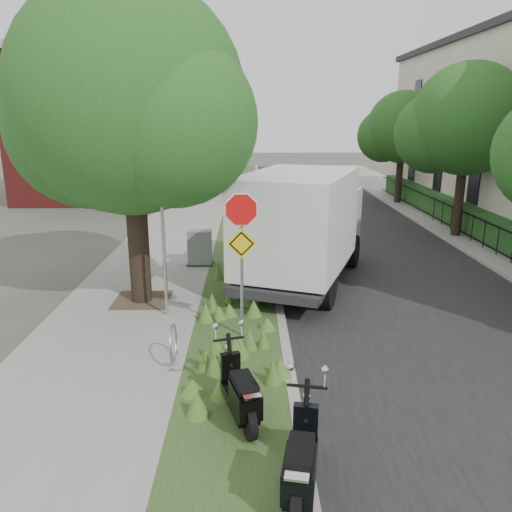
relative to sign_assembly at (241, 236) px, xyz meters
The scene contains 20 objects.
ground 2.78m from the sign_assembly, 22.62° to the right, with size 120.00×120.00×0.00m, color #4C5147.
sidewalk_near 10.10m from the sign_assembly, 106.84° to the left, with size 3.50×60.00×0.12m, color gray.
verge 9.69m from the sign_assembly, 90.61° to the left, with size 2.00×60.00×0.12m, color #2B481F.
kerb_near 9.73m from the sign_assembly, 84.54° to the left, with size 0.20×60.00×0.13m, color #9E9991.
road 10.65m from the sign_assembly, 64.96° to the left, with size 7.00×60.00×0.01m, color black.
kerb_far 12.50m from the sign_assembly, 50.01° to the left, with size 0.20×60.00×0.13m, color #9E9991.
footpath_far 13.64m from the sign_assembly, 44.45° to the left, with size 3.20×60.00×0.12m, color gray.
street_tree_main 4.30m from the sign_assembly, 139.63° to the left, with size 6.21×5.54×7.66m.
bare_post 2.18m from the sign_assembly, 145.95° to the left, with size 0.08×0.08×4.00m.
bike_hoop 2.54m from the sign_assembly, 137.69° to the right, with size 0.06×0.78×0.77m.
sign_assembly is the anchor object (origin of this frame).
fence_far 12.86m from the sign_assembly, 47.60° to the left, with size 0.04×24.00×1.00m.
hedge_far 13.34m from the sign_assembly, 45.36° to the left, with size 1.00×24.00×1.10m, color #1C4016.
brick_building 22.97m from the sign_assembly, 110.72° to the left, with size 9.40×10.40×8.30m.
far_tree_b 12.78m from the sign_assembly, 48.62° to the left, with size 4.83×4.31×6.56m.
far_tree_c 19.42m from the sign_assembly, 64.46° to the left, with size 4.37×3.89×5.93m.
scooter_near 3.63m from the sign_assembly, 89.50° to the right, with size 0.68×1.69×0.83m.
scooter_far 5.15m from the sign_assembly, 80.93° to the right, with size 0.60×1.80×0.86m.
box_truck 4.23m from the sign_assembly, 66.25° to the left, with size 4.35×6.57×2.78m.
utility_cabinet 5.84m from the sign_assembly, 104.49° to the left, with size 0.83×0.56×1.10m.
Camera 1 is at (-1.26, -9.28, 4.65)m, focal length 35.00 mm.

